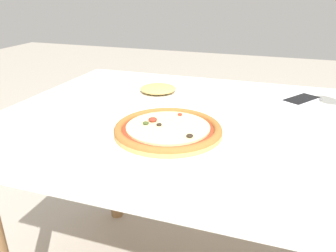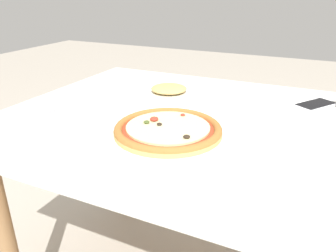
% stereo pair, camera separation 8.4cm
% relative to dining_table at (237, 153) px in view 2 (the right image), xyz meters
% --- Properties ---
extents(dining_table, '(1.43, 0.93, 0.74)m').
position_rel_dining_table_xyz_m(dining_table, '(0.00, 0.00, 0.00)').
color(dining_table, '#997047').
rests_on(dining_table, ground_plane).
extents(pizza_plate, '(0.31, 0.31, 0.04)m').
position_rel_dining_table_xyz_m(pizza_plate, '(-0.15, -0.15, 0.10)').
color(pizza_plate, white).
rests_on(pizza_plate, dining_table).
extents(fork, '(0.03, 0.17, 0.00)m').
position_rel_dining_table_xyz_m(fork, '(-0.55, -0.19, 0.09)').
color(fork, silver).
rests_on(fork, dining_table).
extents(cell_phone, '(0.14, 0.16, 0.01)m').
position_rel_dining_table_xyz_m(cell_phone, '(0.19, 0.26, 0.09)').
color(cell_phone, white).
rests_on(cell_phone, dining_table).
extents(side_plate, '(0.22, 0.22, 0.04)m').
position_rel_dining_table_xyz_m(side_plate, '(-0.30, 0.18, 0.10)').
color(side_plate, white).
rests_on(side_plate, dining_table).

